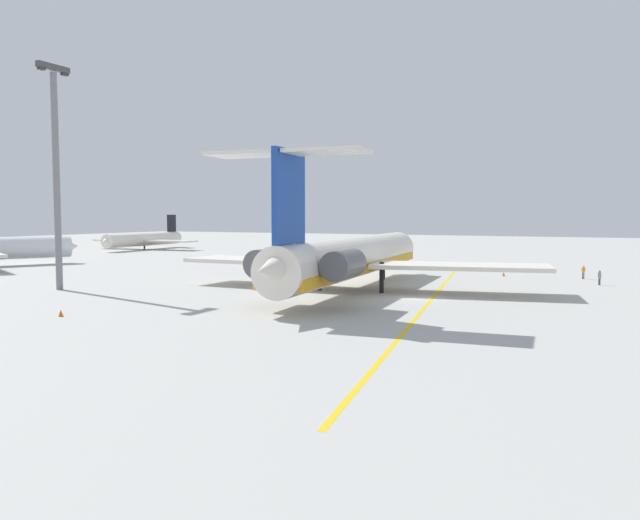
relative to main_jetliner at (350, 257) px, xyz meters
name	(u,v)px	position (x,y,z in m)	size (l,w,h in m)	color
ground	(417,298)	(-2.06, -7.92, -3.61)	(365.49, 365.49, 0.00)	#ADADA8
main_jetliner	(350,257)	(0.00, 0.00, 0.00)	(45.43, 40.20, 13.22)	silver
airliner_mid_right	(142,239)	(52.15, 73.98, -1.24)	(26.83, 26.51, 8.02)	silver
ground_crew_near_nose	(299,261)	(22.54, 17.86, -2.54)	(0.42, 0.27, 1.69)	black
ground_crew_near_tail	(266,260)	(22.60, 23.50, -2.55)	(0.42, 0.27, 1.67)	black
ground_crew_portside	(583,270)	(24.58, -21.35, -2.53)	(0.27, 0.43, 1.70)	black
ground_crew_starboard	(600,276)	(17.78, -23.39, -2.52)	(0.31, 0.35, 1.72)	black
safety_cone_nose	(309,266)	(23.88, 16.80, -3.33)	(0.40, 0.40, 0.55)	#EA590F
safety_cone_wingtip	(61,313)	(-24.77, 14.40, -3.33)	(0.40, 0.40, 0.55)	#EA590F
safety_cone_tail	(504,274)	(23.93, -11.74, -3.33)	(0.40, 0.40, 0.55)	#EA590F
taxiway_centreline	(435,295)	(1.27, -8.76, -3.60)	(83.01, 0.36, 0.01)	gold
light_mast	(56,167)	(-11.98, 28.80, 9.47)	(4.00, 0.70, 23.76)	slate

